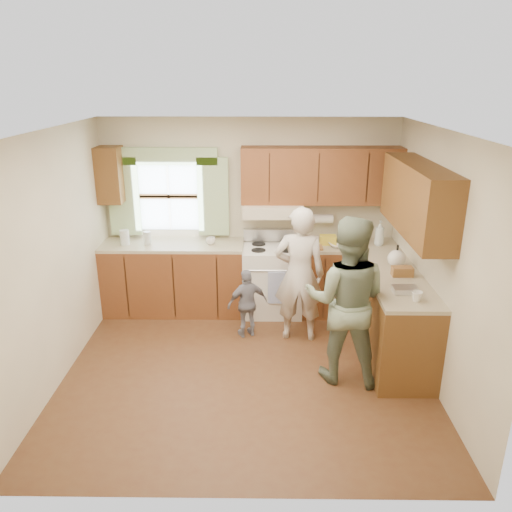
{
  "coord_description": "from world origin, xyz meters",
  "views": [
    {
      "loc": [
        0.16,
        -4.63,
        2.96
      ],
      "look_at": [
        0.1,
        0.4,
        1.15
      ],
      "focal_mm": 35.0,
      "sensor_mm": 36.0,
      "label": 1
    }
  ],
  "objects_px": {
    "child": "(247,303)",
    "woman_right": "(346,301)",
    "woman_left": "(299,274)",
    "stove": "(272,278)"
  },
  "relations": [
    {
      "from": "child",
      "to": "woman_right",
      "type": "bearing_deg",
      "value": 116.76
    },
    {
      "from": "stove",
      "to": "woman_right",
      "type": "height_order",
      "value": "woman_right"
    },
    {
      "from": "woman_right",
      "to": "child",
      "type": "distance_m",
      "value": 1.4
    },
    {
      "from": "woman_left",
      "to": "child",
      "type": "distance_m",
      "value": 0.72
    },
    {
      "from": "stove",
      "to": "woman_right",
      "type": "relative_size",
      "value": 0.62
    },
    {
      "from": "woman_left",
      "to": "child",
      "type": "xyz_separation_m",
      "value": [
        -0.6,
        0.03,
        -0.38
      ]
    },
    {
      "from": "woman_left",
      "to": "woman_right",
      "type": "relative_size",
      "value": 0.93
    },
    {
      "from": "woman_left",
      "to": "woman_right",
      "type": "distance_m",
      "value": 0.93
    },
    {
      "from": "stove",
      "to": "woman_left",
      "type": "distance_m",
      "value": 0.84
    },
    {
      "from": "woman_left",
      "to": "child",
      "type": "height_order",
      "value": "woman_left"
    }
  ]
}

